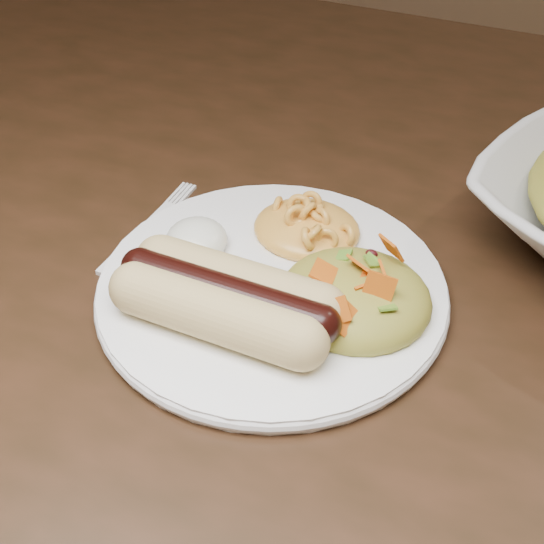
% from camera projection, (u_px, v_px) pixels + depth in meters
% --- Properties ---
extents(table, '(1.60, 0.90, 0.75)m').
position_uv_depth(table, '(302.00, 299.00, 0.69)').
color(table, black).
rests_on(table, floor).
extents(plate, '(0.33, 0.33, 0.01)m').
position_uv_depth(plate, '(272.00, 289.00, 0.55)').
color(plate, white).
rests_on(plate, table).
extents(hotdog, '(0.13, 0.07, 0.04)m').
position_uv_depth(hotdog, '(227.00, 298.00, 0.50)').
color(hotdog, tan).
rests_on(hotdog, plate).
extents(mac_and_cheese, '(0.09, 0.08, 0.03)m').
position_uv_depth(mac_and_cheese, '(307.00, 217.00, 0.58)').
color(mac_and_cheese, '#FFB546').
rests_on(mac_and_cheese, plate).
extents(sour_cream, '(0.06, 0.06, 0.03)m').
position_uv_depth(sour_cream, '(196.00, 233.00, 0.56)').
color(sour_cream, silver).
rests_on(sour_cream, plate).
extents(taco_salad, '(0.11, 0.10, 0.05)m').
position_uv_depth(taco_salad, '(356.00, 286.00, 0.51)').
color(taco_salad, '#C67926').
rests_on(taco_salad, plate).
extents(fork, '(0.03, 0.13, 0.00)m').
position_uv_depth(fork, '(141.00, 238.00, 0.60)').
color(fork, white).
rests_on(fork, table).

